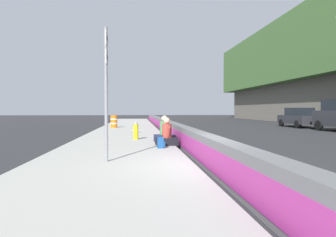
# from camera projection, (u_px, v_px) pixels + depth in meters

# --- Properties ---
(ground_plane) EXTENTS (160.00, 160.00, 0.00)m
(ground_plane) POSITION_uv_depth(u_px,v_px,m) (214.00, 171.00, 7.67)
(ground_plane) COLOR #2B2B2D
(ground_plane) RESTS_ON ground
(sidewalk_strip) EXTENTS (80.00, 4.40, 0.14)m
(sidewalk_strip) POSITION_uv_depth(u_px,v_px,m) (108.00, 170.00, 7.40)
(sidewalk_strip) COLOR #A8A59E
(sidewalk_strip) RESTS_ON ground_plane
(jersey_barrier) EXTENTS (76.00, 0.45, 0.85)m
(jersey_barrier) POSITION_uv_depth(u_px,v_px,m) (214.00, 154.00, 7.65)
(jersey_barrier) COLOR slate
(jersey_barrier) RESTS_ON ground_plane
(route_sign_post) EXTENTS (0.44, 0.09, 3.60)m
(route_sign_post) POSITION_uv_depth(u_px,v_px,m) (106.00, 85.00, 8.15)
(route_sign_post) COLOR gray
(route_sign_post) RESTS_ON sidewalk_strip
(fire_hydrant) EXTENTS (0.26, 0.46, 0.88)m
(fire_hydrant) POSITION_uv_depth(u_px,v_px,m) (136.00, 130.00, 14.33)
(fire_hydrant) COLOR gold
(fire_hydrant) RESTS_ON sidewalk_strip
(seated_person_foreground) EXTENTS (0.82, 0.91, 1.09)m
(seated_person_foreground) POSITION_uv_depth(u_px,v_px,m) (167.00, 136.00, 12.02)
(seated_person_foreground) COLOR black
(seated_person_foreground) RESTS_ON sidewalk_strip
(seated_person_middle) EXTENTS (0.82, 0.92, 1.15)m
(seated_person_middle) POSITION_uv_depth(u_px,v_px,m) (164.00, 134.00, 13.25)
(seated_person_middle) COLOR #23284C
(seated_person_middle) RESTS_ON sidewalk_strip
(backpack) EXTENTS (0.32, 0.28, 0.40)m
(backpack) POSITION_uv_depth(u_px,v_px,m) (161.00, 143.00, 11.10)
(backpack) COLOR navy
(backpack) RESTS_ON sidewalk_strip
(construction_barrel) EXTENTS (0.54, 0.54, 0.95)m
(construction_barrel) POSITION_uv_depth(u_px,v_px,m) (114.00, 121.00, 23.77)
(construction_barrel) COLOR orange
(construction_barrel) RESTS_ON sidewalk_strip
(parked_car_fourth) EXTENTS (4.53, 2.01, 1.71)m
(parked_car_fourth) POSITION_uv_depth(u_px,v_px,m) (299.00, 117.00, 26.62)
(parked_car_fourth) COLOR #28282D
(parked_car_fourth) RESTS_ON ground_plane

